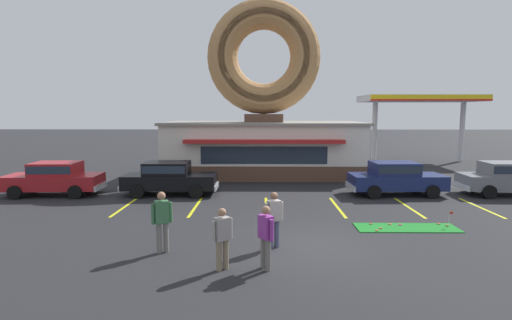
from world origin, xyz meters
TOP-DOWN VIEW (x-y plane):
  - ground_plane at (0.00, 0.00)m, footprint 160.00×160.00m
  - donut_shop_building at (-1.30, 13.94)m, footprint 12.30×6.75m
  - putting_mat at (3.59, 1.95)m, footprint 3.48×1.10m
  - mini_donut_near_left at (3.47, 2.22)m, footprint 0.13×0.13m
  - mini_donut_near_right at (5.08, 2.13)m, footprint 0.13×0.13m
  - mini_donut_mid_left at (3.13, 2.29)m, footprint 0.13×0.13m
  - mini_donut_mid_centre at (2.45, 1.53)m, footprint 0.13×0.13m
  - mini_donut_mid_right at (4.87, 2.36)m, footprint 0.13×0.13m
  - mini_donut_far_left at (2.65, 1.78)m, footprint 0.13×0.13m
  - mini_donut_far_centre at (2.47, 2.33)m, footprint 0.13×0.13m
  - golf_ball at (3.30, 2.08)m, footprint 0.04×0.04m
  - putting_flag_pin at (5.12, 2.05)m, footprint 0.13×0.01m
  - car_navy at (5.05, 7.55)m, footprint 4.62×2.11m
  - car_red at (-11.39, 7.26)m, footprint 4.64×2.14m
  - car_grey at (10.45, 7.58)m, footprint 4.61×2.09m
  - car_black at (-5.90, 7.47)m, footprint 4.58×2.02m
  - pedestrian_blue_sweater_man at (-1.32, -1.73)m, footprint 0.41×0.51m
  - pedestrian_hooded_kid at (-1.06, -0.10)m, footprint 0.55×0.38m
  - pedestrian_leather_jacket_man at (-4.25, -0.56)m, footprint 0.55×0.38m
  - pedestrian_clipboard_woman at (-2.42, -1.78)m, footprint 0.50×0.42m
  - trash_bin at (5.42, 11.40)m, footprint 0.57×0.57m
  - gas_station_canopy at (11.16, 20.72)m, footprint 9.00×4.46m
  - parking_stripe_far_left at (-7.22, 5.00)m, footprint 0.12×3.60m
  - parking_stripe_left at (-4.22, 5.00)m, footprint 0.12×3.60m
  - parking_stripe_mid_left at (-1.22, 5.00)m, footprint 0.12×3.60m
  - parking_stripe_centre at (1.78, 5.00)m, footprint 0.12×3.60m
  - parking_stripe_mid_right at (4.78, 5.00)m, footprint 0.12×3.60m
  - parking_stripe_right at (7.78, 5.00)m, footprint 0.12×3.60m

SIDE VIEW (x-z plane):
  - ground_plane at x=0.00m, z-range 0.00..0.00m
  - parking_stripe_far_left at x=-7.22m, z-range 0.00..0.01m
  - parking_stripe_left at x=-4.22m, z-range 0.00..0.01m
  - parking_stripe_mid_left at x=-1.22m, z-range 0.00..0.01m
  - parking_stripe_centre at x=1.78m, z-range 0.00..0.01m
  - parking_stripe_mid_right at x=4.78m, z-range 0.00..0.01m
  - parking_stripe_right at x=7.78m, z-range 0.00..0.01m
  - putting_mat at x=3.59m, z-range 0.00..0.03m
  - mini_donut_near_left at x=3.47m, z-range 0.03..0.07m
  - mini_donut_near_right at x=5.08m, z-range 0.03..0.07m
  - mini_donut_mid_left at x=3.13m, z-range 0.03..0.07m
  - mini_donut_mid_centre at x=2.45m, z-range 0.03..0.07m
  - mini_donut_mid_right at x=4.87m, z-range 0.03..0.07m
  - mini_donut_far_left at x=2.65m, z-range 0.03..0.07m
  - mini_donut_far_centre at x=2.47m, z-range 0.03..0.07m
  - golf_ball at x=3.30m, z-range 0.03..0.07m
  - putting_flag_pin at x=5.12m, z-range 0.16..0.71m
  - trash_bin at x=5.42m, z-range 0.01..0.99m
  - car_navy at x=5.05m, z-range 0.07..1.67m
  - car_red at x=-11.39m, z-range 0.07..1.67m
  - car_grey at x=10.45m, z-range 0.07..1.67m
  - car_black at x=-5.90m, z-range 0.07..1.67m
  - pedestrian_clipboard_woman at x=-2.42m, z-range 0.08..1.68m
  - pedestrian_blue_sweater_man at x=-1.32m, z-range 0.09..1.74m
  - pedestrian_hooded_kid at x=-1.06m, z-range 0.09..1.76m
  - pedestrian_leather_jacket_man at x=-4.25m, z-range 0.10..1.87m
  - donut_shop_building at x=-1.30m, z-range -1.74..9.22m
  - gas_station_canopy at x=11.16m, z-range 2.21..7.51m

